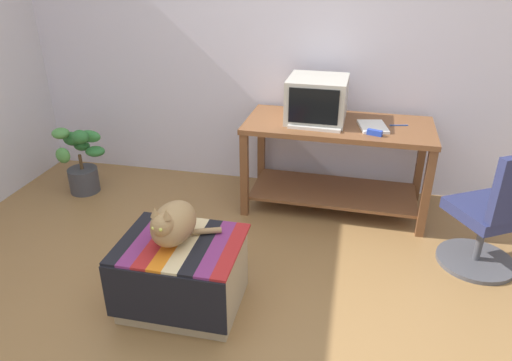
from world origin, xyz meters
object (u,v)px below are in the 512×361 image
object	(u,v)px
potted_plant	(81,163)
cat	(173,224)
tv_monitor	(317,100)
book	(373,127)
office_chair	(493,219)
keyboard	(315,126)
stapler	(375,133)
ottoman_with_blanket	(182,274)
desk	(336,151)

from	to	relation	value
potted_plant	cat	bearing A→B (deg)	-42.08
tv_monitor	cat	distance (m)	1.64
book	cat	size ratio (longest dim) A/B	0.72
tv_monitor	office_chair	world-z (taller)	tv_monitor
keyboard	potted_plant	size ratio (longest dim) A/B	0.65
book	stapler	xyz separation A→B (m)	(0.01, -0.16, 0.01)
ottoman_with_blanket	tv_monitor	bearing A→B (deg)	67.18
cat	desk	bearing A→B (deg)	64.59
desk	potted_plant	xyz separation A→B (m)	(-2.20, -0.19, -0.23)
book	potted_plant	bearing A→B (deg)	171.69
potted_plant	tv_monitor	bearing A→B (deg)	6.58
keyboard	stapler	xyz separation A→B (m)	(0.44, -0.07, 0.01)
book	ottoman_with_blanket	xyz separation A→B (m)	(-1.06, -1.37, -0.53)
ottoman_with_blanket	potted_plant	world-z (taller)	potted_plant
book	potted_plant	distance (m)	2.51
keyboard	stapler	size ratio (longest dim) A/B	3.64
desk	cat	distance (m)	1.65
desk	stapler	size ratio (longest dim) A/B	13.40
keyboard	cat	size ratio (longest dim) A/B	1.04
office_chair	tv_monitor	bearing A→B (deg)	-59.27
keyboard	potted_plant	xyz separation A→B (m)	(-2.03, -0.05, -0.48)
cat	stapler	size ratio (longest dim) A/B	3.51
ottoman_with_blanket	desk	bearing A→B (deg)	60.76
office_chair	stapler	distance (m)	0.98
desk	cat	xyz separation A→B (m)	(-0.83, -1.43, 0.06)
book	cat	distance (m)	1.76
book	potted_plant	world-z (taller)	book
ottoman_with_blanket	stapler	size ratio (longest dim) A/B	6.42
ottoman_with_blanket	stapler	xyz separation A→B (m)	(1.07, 1.21, 0.54)
tv_monitor	keyboard	bearing A→B (deg)	-84.79
cat	stapler	bearing A→B (deg)	52.49
stapler	office_chair	bearing A→B (deg)	-99.52
office_chair	stapler	world-z (taller)	office_chair
keyboard	book	bearing A→B (deg)	15.81
potted_plant	stapler	world-z (taller)	stapler
keyboard	book	world-z (taller)	keyboard
book	office_chair	xyz separation A→B (m)	(0.80, -0.59, -0.37)
tv_monitor	ottoman_with_blanket	bearing A→B (deg)	-111.54
desk	tv_monitor	xyz separation A→B (m)	(-0.18, 0.04, 0.40)
book	stapler	world-z (taller)	stapler
book	office_chair	distance (m)	1.06
stapler	keyboard	bearing A→B (deg)	100.15
tv_monitor	cat	bearing A→B (deg)	-112.59
office_chair	stapler	xyz separation A→B (m)	(-0.79, 0.43, 0.38)
desk	cat	bearing A→B (deg)	-118.92
cat	potted_plant	distance (m)	1.87
desk	office_chair	distance (m)	1.25
cat	stapler	distance (m)	1.65
ottoman_with_blanket	office_chair	size ratio (longest dim) A/B	0.79
book	office_chair	world-z (taller)	office_chair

